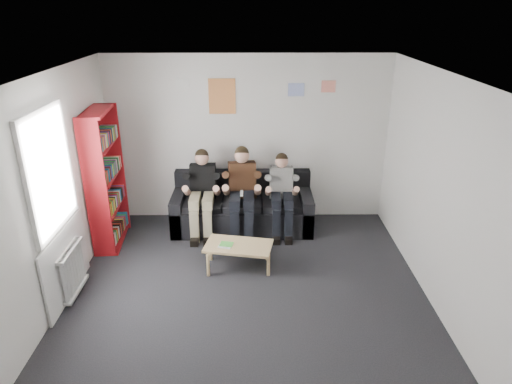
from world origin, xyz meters
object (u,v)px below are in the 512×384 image
person_middle (242,193)px  person_left (202,194)px  coffee_table (239,247)px  sofa (243,209)px  person_right (282,195)px  bookshelf (106,179)px

person_middle → person_left: bearing=172.3°
coffee_table → person_left: (-0.59, 1.07, 0.35)m
coffee_table → person_left: person_left is taller
sofa → person_left: size_ratio=1.67×
sofa → coffee_table: (-0.03, -1.27, 0.01)m
coffee_table → person_right: 1.30m
person_right → person_left: bearing=-177.6°
bookshelf → person_middle: (1.98, 0.29, -0.34)m
person_middle → bookshelf: bearing=-179.0°
bookshelf → person_left: 1.44m
coffee_table → person_middle: (0.03, 1.07, 0.36)m
bookshelf → coffee_table: bookshelf is taller
coffee_table → person_right: bearing=58.9°
person_middle → person_right: person_middle is taller
bookshelf → person_middle: size_ratio=1.49×
sofa → person_left: 0.74m
sofa → bookshelf: (-1.98, -0.50, 0.71)m
person_left → person_right: (1.24, 0.00, -0.03)m
bookshelf → person_right: bookshelf is taller
bookshelf → person_left: size_ratio=1.54×
sofa → coffee_table: 1.27m
person_left → sofa: bearing=16.0°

